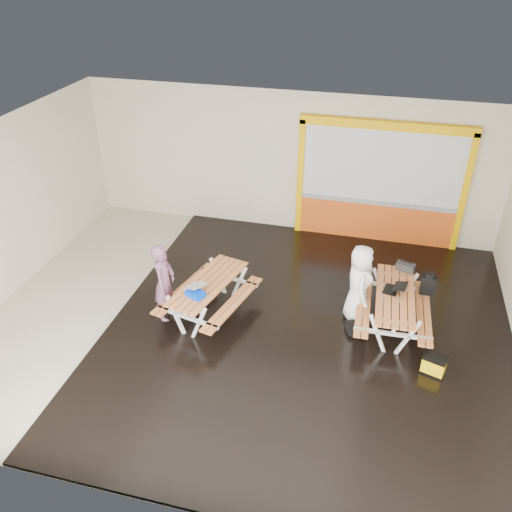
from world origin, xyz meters
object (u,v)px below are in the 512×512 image
(picnic_table_right, at_px, (394,302))
(person_left, at_px, (164,283))
(person_right, at_px, (359,283))
(dark_case, at_px, (357,327))
(laptop_right, at_px, (394,288))
(toolbox, at_px, (405,267))
(blue_pouch, at_px, (195,294))
(laptop_left, at_px, (195,287))
(fluke_bag, at_px, (434,365))
(backpack, at_px, (428,283))
(picnic_table_left, at_px, (209,290))

(picnic_table_right, height_order, person_left, person_left)
(person_right, height_order, dark_case, person_right)
(laptop_right, bearing_deg, toolbox, 76.47)
(picnic_table_right, bearing_deg, toolbox, 80.05)
(dark_case, bearing_deg, person_right, 100.01)
(person_right, distance_m, blue_pouch, 3.09)
(person_left, bearing_deg, toolbox, -74.48)
(laptop_left, bearing_deg, blue_pouch, -67.07)
(blue_pouch, height_order, fluke_bag, blue_pouch)
(backpack, height_order, fluke_bag, backpack)
(backpack, distance_m, dark_case, 1.64)
(picnic_table_left, bearing_deg, toolbox, 20.43)
(picnic_table_right, height_order, laptop_left, laptop_left)
(blue_pouch, bearing_deg, fluke_bag, -2.01)
(laptop_left, relative_size, backpack, 1.13)
(dark_case, bearing_deg, person_left, -172.91)
(picnic_table_right, xyz_separation_m, dark_case, (-0.61, -0.30, -0.49))
(picnic_table_right, distance_m, blue_pouch, 3.71)
(picnic_table_left, xyz_separation_m, fluke_bag, (4.24, -0.63, -0.39))
(backpack, bearing_deg, laptop_right, -141.18)
(person_left, xyz_separation_m, dark_case, (3.67, 0.46, -0.70))
(laptop_left, bearing_deg, picnic_table_left, 59.01)
(person_left, height_order, dark_case, person_left)
(laptop_right, relative_size, dark_case, 1.16)
(toolbox, relative_size, backpack, 0.85)
(toolbox, distance_m, backpack, 0.54)
(blue_pouch, bearing_deg, person_left, 163.63)
(picnic_table_left, xyz_separation_m, dark_case, (2.89, 0.19, -0.48))
(person_left, bearing_deg, fluke_bag, -98.77)
(picnic_table_right, height_order, dark_case, picnic_table_right)
(person_left, distance_m, laptop_left, 0.62)
(picnic_table_right, xyz_separation_m, laptop_left, (-3.66, -0.76, 0.23))
(person_right, distance_m, toolbox, 1.12)
(laptop_left, relative_size, laptop_right, 1.12)
(laptop_left, xyz_separation_m, toolbox, (3.81, 1.63, 0.04))
(dark_case, bearing_deg, picnic_table_right, 26.30)
(picnic_table_right, relative_size, laptop_left, 3.90)
(fluke_bag, bearing_deg, backpack, 94.66)
(dark_case, bearing_deg, picnic_table_left, -176.33)
(backpack, bearing_deg, toolbox, 150.59)
(toolbox, height_order, backpack, toolbox)
(fluke_bag, bearing_deg, dark_case, 148.98)
(picnic_table_left, xyz_separation_m, person_right, (2.81, 0.61, 0.23))
(laptop_left, distance_m, dark_case, 3.17)
(person_left, bearing_deg, backpack, -78.98)
(picnic_table_left, relative_size, toolbox, 5.70)
(toolbox, relative_size, dark_case, 0.97)
(picnic_table_right, relative_size, blue_pouch, 6.16)
(laptop_right, bearing_deg, picnic_table_left, -170.39)
(laptop_left, bearing_deg, picnic_table_right, 11.74)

